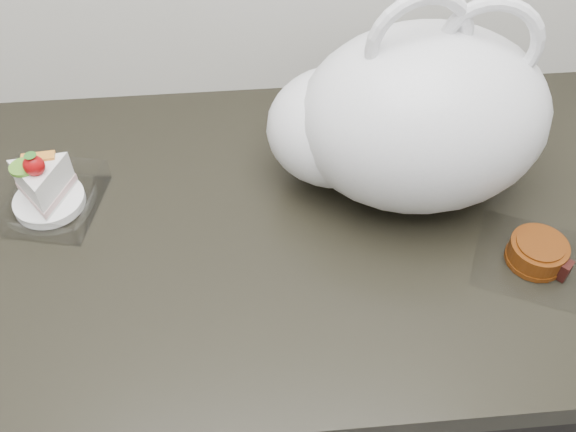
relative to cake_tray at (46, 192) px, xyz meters
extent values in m
cube|color=black|center=(0.30, -0.05, -0.50)|extent=(2.00, 0.60, 0.86)
cube|color=black|center=(0.30, -0.05, -0.05)|extent=(2.04, 0.64, 0.04)
cube|color=white|center=(0.00, 0.00, -0.03)|extent=(0.17, 0.17, 0.00)
cylinder|color=white|center=(0.00, 0.00, -0.02)|extent=(0.10, 0.10, 0.01)
ellipsoid|color=red|center=(0.00, -0.01, 0.06)|extent=(0.03, 0.03, 0.03)
cone|color=#2D7223|center=(0.00, -0.01, 0.08)|extent=(0.02, 0.02, 0.01)
cylinder|color=#61AA31|center=(-0.02, 0.00, 0.05)|extent=(0.04, 0.04, 0.00)
cube|color=orange|center=(0.00, 0.02, 0.05)|extent=(0.05, 0.02, 0.00)
cube|color=white|center=(0.67, -0.16, -0.03)|extent=(0.20, 0.20, 0.00)
cylinder|color=#6B2D0C|center=(0.67, -0.16, -0.01)|extent=(0.09, 0.09, 0.03)
cylinder|color=#6B2D0C|center=(0.67, -0.16, -0.02)|extent=(0.10, 0.10, 0.01)
cylinder|color=#6B2D0C|center=(0.67, -0.16, 0.01)|extent=(0.08, 0.08, 0.00)
cube|color=black|center=(0.69, -0.19, -0.01)|extent=(0.03, 0.03, 0.03)
ellipsoid|color=white|center=(0.53, 0.00, 0.10)|extent=(0.35, 0.27, 0.26)
ellipsoid|color=white|center=(0.42, 0.02, 0.07)|extent=(0.21, 0.18, 0.17)
torus|color=white|center=(0.51, 0.00, 0.22)|extent=(0.14, 0.04, 0.14)
torus|color=white|center=(0.60, -0.01, 0.21)|extent=(0.13, 0.05, 0.13)
camera|label=1|loc=(0.29, -0.67, 0.65)|focal=40.00mm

